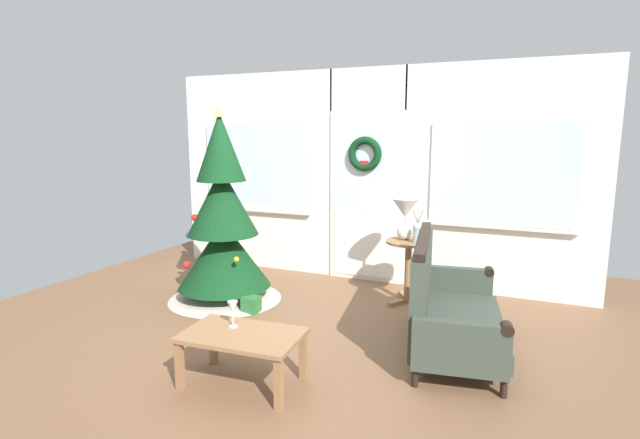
{
  "coord_description": "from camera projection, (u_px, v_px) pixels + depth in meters",
  "views": [
    {
      "loc": [
        1.83,
        -3.55,
        1.78
      ],
      "look_at": [
        0.05,
        0.55,
        1.0
      ],
      "focal_mm": 27.47,
      "sensor_mm": 36.0,
      "label": 1
    }
  ],
  "objects": [
    {
      "name": "side_table",
      "position": [
        408.0,
        259.0,
        5.19
      ],
      "size": [
        0.5,
        0.48,
        0.67
      ],
      "color": "#8E6642",
      "rests_on": "ground"
    },
    {
      "name": "table_lamp",
      "position": [
        405.0,
        213.0,
        5.16
      ],
      "size": [
        0.28,
        0.28,
        0.44
      ],
      "color": "silver",
      "rests_on": "side_table"
    },
    {
      "name": "christmas_tree",
      "position": [
        223.0,
        230.0,
        5.23
      ],
      "size": [
        1.22,
        1.22,
        2.07
      ],
      "color": "#4C331E",
      "rests_on": "ground"
    },
    {
      "name": "ground_plane",
      "position": [
        289.0,
        343.0,
        4.23
      ],
      "size": [
        6.76,
        6.76,
        0.0
      ],
      "primitive_type": "plane",
      "color": "brown"
    },
    {
      "name": "coffee_table",
      "position": [
        242.0,
        341.0,
        3.48
      ],
      "size": [
        0.87,
        0.58,
        0.39
      ],
      "color": "#8E6642",
      "rests_on": "ground"
    },
    {
      "name": "wine_glass",
      "position": [
        233.0,
        308.0,
        3.56
      ],
      "size": [
        0.08,
        0.08,
        0.2
      ],
      "color": "silver",
      "rests_on": "coffee_table"
    },
    {
      "name": "settee_sofa",
      "position": [
        445.0,
        306.0,
        4.06
      ],
      "size": [
        0.92,
        1.6,
        0.96
      ],
      "color": "black",
      "rests_on": "ground"
    },
    {
      "name": "gift_box",
      "position": [
        251.0,
        304.0,
        4.95
      ],
      "size": [
        0.16,
        0.15,
        0.16
      ],
      "primitive_type": "cube",
      "color": "#266633",
      "rests_on": "ground"
    },
    {
      "name": "back_wall_with_door",
      "position": [
        367.0,
        176.0,
        5.89
      ],
      "size": [
        5.2,
        0.19,
        2.55
      ],
      "color": "white",
      "rests_on": "ground"
    },
    {
      "name": "flower_vase",
      "position": [
        417.0,
        232.0,
        5.04
      ],
      "size": [
        0.11,
        0.1,
        0.35
      ],
      "color": "#99ADBC",
      "rests_on": "side_table"
    }
  ]
}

